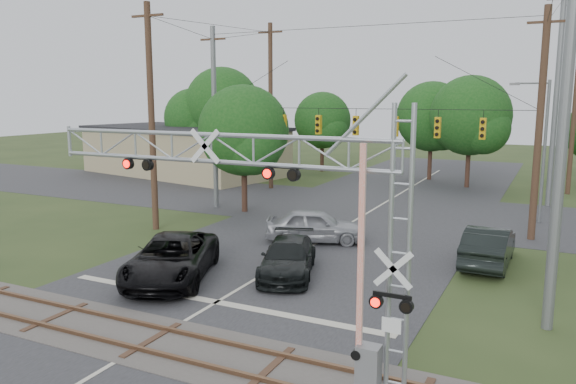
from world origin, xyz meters
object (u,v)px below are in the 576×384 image
at_px(sedan_silver, 315,226).
at_px(commercial_building, 184,150).
at_px(crossing_gantry, 277,213).
at_px(pickup_black, 172,258).
at_px(car_dark, 288,258).
at_px(streetlight, 542,144).
at_px(traffic_signal_span, 371,123).

xyz_separation_m(sedan_silver, commercial_building, (-20.88, 17.50, 1.38)).
bearing_deg(commercial_building, sedan_silver, -28.52).
bearing_deg(crossing_gantry, pickup_black, 144.57).
relative_size(car_dark, streetlight, 0.62).
relative_size(crossing_gantry, commercial_building, 0.51).
height_order(crossing_gantry, car_dark, crossing_gantry).
distance_m(traffic_signal_span, commercial_building, 25.39).
relative_size(pickup_black, streetlight, 0.77).
distance_m(crossing_gantry, traffic_signal_span, 18.74).
relative_size(sedan_silver, commercial_building, 0.24).
distance_m(pickup_black, streetlight, 21.83).
bearing_deg(traffic_signal_span, pickup_black, -106.62).
distance_m(pickup_black, sedan_silver, 8.35).
height_order(crossing_gantry, commercial_building, crossing_gantry).
bearing_deg(commercial_building, crossing_gantry, -38.82).
bearing_deg(streetlight, sedan_silver, -135.37).
distance_m(car_dark, commercial_building, 31.74).
distance_m(pickup_black, commercial_building, 31.15).
distance_m(car_dark, sedan_silver, 5.47).
xyz_separation_m(car_dark, commercial_building, (-21.97, 22.86, 1.48)).
bearing_deg(traffic_signal_span, car_dark, -89.92).
distance_m(traffic_signal_span, pickup_black, 14.50).
distance_m(crossing_gantry, car_dark, 9.26).
bearing_deg(pickup_black, commercial_building, 102.94).
relative_size(car_dark, sedan_silver, 1.03).
bearing_deg(streetlight, crossing_gantry, -102.79).
relative_size(crossing_gantry, streetlight, 1.30).
bearing_deg(traffic_signal_span, commercial_building, 150.81).
bearing_deg(sedan_silver, car_dark, 170.92).
xyz_separation_m(crossing_gantry, car_dark, (-3.49, 7.77, -3.65)).
bearing_deg(traffic_signal_span, crossing_gantry, -79.21).
bearing_deg(commercial_building, traffic_signal_span, -17.75).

